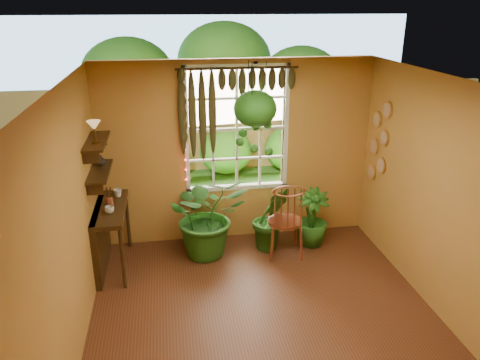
% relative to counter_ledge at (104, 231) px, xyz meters
% --- Properties ---
extents(floor, '(4.50, 4.50, 0.00)m').
position_rel_counter_ledge_xyz_m(floor, '(1.91, -1.60, -0.55)').
color(floor, '#552C18').
rests_on(floor, ground).
extents(ceiling, '(4.50, 4.50, 0.00)m').
position_rel_counter_ledge_xyz_m(ceiling, '(1.91, -1.60, 2.15)').
color(ceiling, white).
rests_on(ceiling, wall_back).
extents(wall_back, '(4.00, 0.00, 4.00)m').
position_rel_counter_ledge_xyz_m(wall_back, '(1.91, 0.65, 0.80)').
color(wall_back, '#C17E42').
rests_on(wall_back, floor).
extents(wall_left, '(0.00, 4.50, 4.50)m').
position_rel_counter_ledge_xyz_m(wall_left, '(-0.09, -1.60, 0.80)').
color(wall_left, '#C17E42').
rests_on(wall_left, floor).
extents(wall_right, '(0.00, 4.50, 4.50)m').
position_rel_counter_ledge_xyz_m(wall_right, '(3.91, -1.60, 0.80)').
color(wall_right, '#C17E42').
rests_on(wall_right, floor).
extents(window, '(1.52, 0.10, 1.86)m').
position_rel_counter_ledge_xyz_m(window, '(1.91, 0.68, 1.15)').
color(window, white).
rests_on(window, wall_back).
extents(valance_vine, '(1.70, 0.12, 1.10)m').
position_rel_counter_ledge_xyz_m(valance_vine, '(1.82, 0.56, 1.73)').
color(valance_vine, '#36230E').
rests_on(valance_vine, window).
extents(string_lights, '(0.03, 0.03, 1.54)m').
position_rel_counter_ledge_xyz_m(string_lights, '(1.15, 0.59, 1.20)').
color(string_lights, '#FF2633').
rests_on(string_lights, window).
extents(wall_plates, '(0.04, 0.32, 1.10)m').
position_rel_counter_ledge_xyz_m(wall_plates, '(3.89, 0.19, 1.00)').
color(wall_plates, beige).
rests_on(wall_plates, wall_right).
extents(counter_ledge, '(0.40, 1.20, 0.90)m').
position_rel_counter_ledge_xyz_m(counter_ledge, '(0.00, 0.00, 0.00)').
color(counter_ledge, '#36230E').
rests_on(counter_ledge, floor).
extents(shelf_lower, '(0.25, 0.90, 0.04)m').
position_rel_counter_ledge_xyz_m(shelf_lower, '(0.03, 0.00, 0.85)').
color(shelf_lower, '#36230E').
rests_on(shelf_lower, wall_left).
extents(shelf_upper, '(0.25, 0.90, 0.04)m').
position_rel_counter_ledge_xyz_m(shelf_upper, '(0.03, 0.00, 1.25)').
color(shelf_upper, '#36230E').
rests_on(shelf_upper, wall_left).
extents(backyard, '(14.00, 10.00, 12.00)m').
position_rel_counter_ledge_xyz_m(backyard, '(2.15, 5.27, 0.73)').
color(backyard, '#1E5B1A').
rests_on(backyard, ground).
extents(windsor_chair, '(0.53, 0.56, 1.31)m').
position_rel_counter_ledge_xyz_m(windsor_chair, '(2.49, -0.06, -0.17)').
color(windsor_chair, maroon).
rests_on(windsor_chair, floor).
extents(potted_plant_left, '(1.25, 1.13, 1.24)m').
position_rel_counter_ledge_xyz_m(potted_plant_left, '(1.41, 0.14, 0.07)').
color(potted_plant_left, '#154E15').
rests_on(potted_plant_left, floor).
extents(potted_plant_mid, '(0.56, 0.47, 0.98)m').
position_rel_counter_ledge_xyz_m(potted_plant_mid, '(2.33, 0.16, -0.06)').
color(potted_plant_mid, '#154E15').
rests_on(potted_plant_mid, floor).
extents(potted_plant_right, '(0.51, 0.51, 0.86)m').
position_rel_counter_ledge_xyz_m(potted_plant_right, '(2.96, 0.20, -0.12)').
color(potted_plant_right, '#154E15').
rests_on(potted_plant_right, floor).
extents(hanging_basket, '(0.59, 0.59, 1.29)m').
position_rel_counter_ledge_xyz_m(hanging_basket, '(2.11, 0.33, 1.43)').
color(hanging_basket, black).
rests_on(hanging_basket, ceiling).
extents(cup_a, '(0.14, 0.14, 0.09)m').
position_rel_counter_ledge_xyz_m(cup_a, '(0.13, -0.20, 0.40)').
color(cup_a, silver).
rests_on(cup_a, counter_ledge).
extents(cup_b, '(0.11, 0.11, 0.11)m').
position_rel_counter_ledge_xyz_m(cup_b, '(0.19, 0.34, 0.40)').
color(cup_b, beige).
rests_on(cup_b, counter_ledge).
extents(brush_jar, '(0.09, 0.09, 0.33)m').
position_rel_counter_ledge_xyz_m(brush_jar, '(0.11, 0.04, 0.48)').
color(brush_jar, brown).
rests_on(brush_jar, counter_ledge).
extents(shelf_vase, '(0.16, 0.16, 0.14)m').
position_rel_counter_ledge_xyz_m(shelf_vase, '(0.04, 0.18, 0.93)').
color(shelf_vase, '#B2AD99').
rests_on(shelf_vase, shelf_lower).
extents(tiffany_lamp, '(0.17, 0.17, 0.28)m').
position_rel_counter_ledge_xyz_m(tiffany_lamp, '(0.05, -0.16, 1.47)').
color(tiffany_lamp, brown).
rests_on(tiffany_lamp, shelf_upper).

